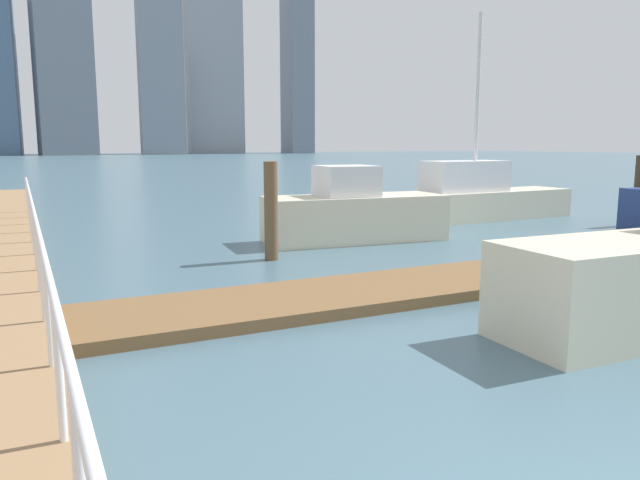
# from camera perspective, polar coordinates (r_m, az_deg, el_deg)

# --- Properties ---
(ground_plane) EXTENTS (300.00, 300.00, 0.00)m
(ground_plane) POSITION_cam_1_polar(r_m,az_deg,el_deg) (21.88, -17.41, 2.06)
(ground_plane) COLOR #476675
(floating_dock) EXTENTS (15.98, 2.00, 0.18)m
(floating_dock) POSITION_cam_1_polar(r_m,az_deg,el_deg) (11.69, 16.33, -3.25)
(floating_dock) COLOR brown
(floating_dock) RESTS_ON ground_plane
(boardwalk_railing) EXTENTS (0.06, 24.82, 1.08)m
(boardwalk_railing) POSITION_cam_1_polar(r_m,az_deg,el_deg) (8.67, -24.96, -0.20)
(boardwalk_railing) COLOR white
(boardwalk_railing) RESTS_ON boardwalk
(dock_piling_3) EXTENTS (0.30, 0.30, 2.13)m
(dock_piling_3) POSITION_cam_1_polar(r_m,az_deg,el_deg) (13.11, -4.63, 2.72)
(dock_piling_3) COLOR brown
(dock_piling_3) RESTS_ON ground_plane
(dock_piling_4) EXTENTS (0.33, 0.33, 2.15)m
(dock_piling_4) POSITION_cam_1_polar(r_m,az_deg,el_deg) (21.12, 27.82, 4.13)
(dock_piling_4) COLOR #473826
(dock_piling_4) RESTS_ON ground_plane
(moored_boat_2) EXTENTS (7.54, 1.90, 6.62)m
(moored_boat_2) POSITION_cam_1_polar(r_m,az_deg,el_deg) (20.67, 14.03, 3.85)
(moored_boat_2) COLOR beige
(moored_boat_2) RESTS_ON ground_plane
(moored_boat_3) EXTENTS (4.79, 2.11, 1.95)m
(moored_boat_3) POSITION_cam_1_polar(r_m,az_deg,el_deg) (15.74, 3.19, 2.53)
(moored_boat_3) COLOR beige
(moored_boat_3) RESTS_ON ground_plane
(skyline_tower_3) EXTENTS (12.16, 11.56, 63.51)m
(skyline_tower_3) POSITION_cam_1_polar(r_m,az_deg,el_deg) (150.26, -23.32, 19.57)
(skyline_tower_3) COLOR slate
(skyline_tower_3) RESTS_ON ground_plane
(skyline_tower_4) EXTENTS (10.69, 9.13, 46.41)m
(skyline_tower_4) POSITION_cam_1_polar(r_m,az_deg,el_deg) (152.03, -14.83, 16.58)
(skyline_tower_4) COLOR gray
(skyline_tower_4) RESTS_ON ground_plane
(skyline_tower_5) EXTENTS (14.32, 8.12, 70.73)m
(skyline_tower_5) POSITION_cam_1_polar(r_m,az_deg,el_deg) (165.21, -10.06, 20.39)
(skyline_tower_5) COLOR #8C939E
(skyline_tower_5) RESTS_ON ground_plane
(skyline_tower_6) EXTENTS (7.08, 10.99, 56.18)m
(skyline_tower_6) POSITION_cam_1_polar(r_m,az_deg,el_deg) (166.77, -2.18, 17.87)
(skyline_tower_6) COLOR slate
(skyline_tower_6) RESTS_ON ground_plane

